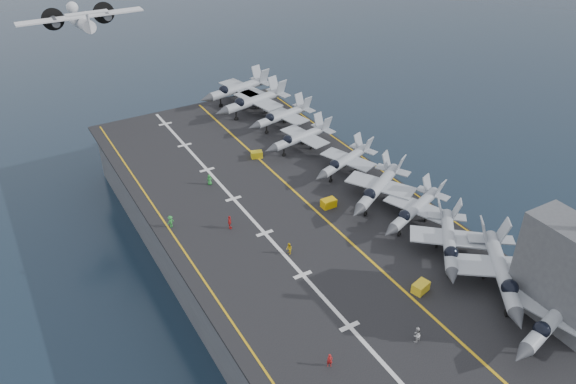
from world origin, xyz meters
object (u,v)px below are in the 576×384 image
tow_cart_a (421,287)px  transport_plane (82,24)px  fighter_jet_0 (555,316)px  island_superstructure (569,263)px

tow_cart_a → transport_plane: transport_plane is taller
fighter_jet_0 → tow_cart_a: bearing=121.8°
island_superstructure → tow_cart_a: 16.26m
island_superstructure → fighter_jet_0: island_superstructure is taller
tow_cart_a → transport_plane: (-19.99, 71.29, 16.72)m
tow_cart_a → transport_plane: 75.90m
island_superstructure → tow_cart_a: size_ratio=6.38×
fighter_jet_0 → transport_plane: size_ratio=0.77×
fighter_jet_0 → transport_plane: transport_plane is taller
transport_plane → fighter_jet_0: bearing=-71.7°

